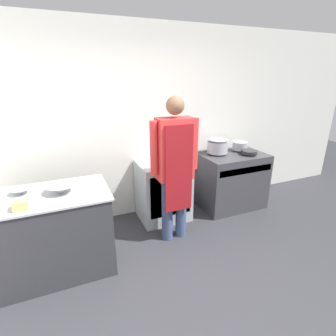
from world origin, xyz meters
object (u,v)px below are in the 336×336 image
at_px(stove, 231,180).
at_px(stock_pot, 218,145).
at_px(fridge_unit, 163,191).
at_px(person_cook, 175,163).
at_px(saute_pan, 249,152).
at_px(plastic_tub, 20,205).
at_px(mixing_bowl, 61,189).
at_px(sauce_pot, 240,146).

distance_m(stove, stock_pot, 0.62).
height_order(fridge_unit, person_cook, person_cook).
bearing_deg(stock_pot, saute_pan, -28.69).
distance_m(person_cook, saute_pan, 1.45).
xyz_separation_m(person_cook, saute_pan, (1.41, 0.35, -0.11)).
relative_size(stove, plastic_tub, 8.53).
xyz_separation_m(stock_pot, saute_pan, (0.42, -0.23, -0.09)).
xyz_separation_m(fridge_unit, mixing_bowl, (-1.35, -0.59, 0.51)).
xyz_separation_m(mixing_bowl, sauce_pot, (2.69, 0.64, 0.01)).
relative_size(stove, saute_pan, 4.21).
height_order(person_cook, sauce_pot, person_cook).
height_order(fridge_unit, saute_pan, saute_pan).
distance_m(stove, saute_pan, 0.53).
bearing_deg(person_cook, mixing_bowl, -177.29).
bearing_deg(plastic_tub, fridge_unit, 25.80).
bearing_deg(fridge_unit, stock_pot, 3.09).
distance_m(person_cook, sauce_pot, 1.52).
bearing_deg(person_cook, saute_pan, 13.90).
relative_size(person_cook, mixing_bowl, 6.37).
relative_size(stock_pot, saute_pan, 1.32).
bearing_deg(stove, stock_pot, 152.43).
xyz_separation_m(plastic_tub, sauce_pot, (3.04, 0.87, 0.01)).
bearing_deg(sauce_pot, stock_pot, 180.00).
bearing_deg(saute_pan, person_cook, -166.10).
distance_m(person_cook, stock_pot, 1.14).
relative_size(fridge_unit, sauce_pot, 3.67).
height_order(stove, plastic_tub, plastic_tub).
xyz_separation_m(person_cook, mixing_bowl, (-1.29, -0.06, -0.08)).
bearing_deg(mixing_bowl, stove, 11.86).
bearing_deg(sauce_pot, saute_pan, -90.00).
bearing_deg(plastic_tub, person_cook, 10.01).
distance_m(stove, plastic_tub, 2.98).
relative_size(person_cook, saute_pan, 7.64).
bearing_deg(sauce_pot, fridge_unit, -177.88).
relative_size(mixing_bowl, sauce_pot, 1.20).
bearing_deg(stove, plastic_tub, -165.18).
distance_m(stove, sauce_pot, 0.57).
xyz_separation_m(mixing_bowl, plastic_tub, (-0.35, -0.23, -0.00)).
bearing_deg(fridge_unit, saute_pan, -7.71).
bearing_deg(person_cook, plastic_tub, -169.99).
distance_m(plastic_tub, sauce_pot, 3.16).
relative_size(stove, sauce_pot, 4.22).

